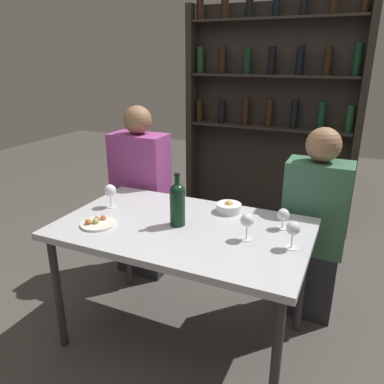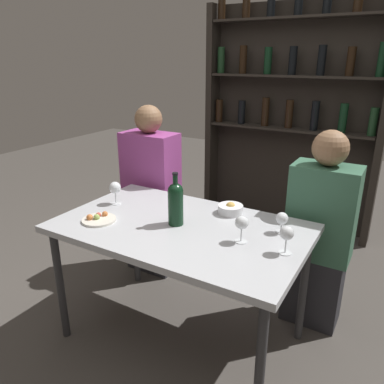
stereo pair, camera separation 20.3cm
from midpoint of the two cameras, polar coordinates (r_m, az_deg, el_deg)
ground_plane at (r=2.39m, az=-3.89°, el=-21.17°), size 10.00×10.00×0.00m
dining_table at (r=2.02m, az=-4.32°, el=-6.81°), size 1.32×0.80×0.73m
wine_rack_wall at (r=3.59m, az=10.30°, el=12.57°), size 1.61×0.21×2.13m
wine_bottle at (r=1.95m, az=-5.24°, el=-1.68°), size 0.08×0.08×0.29m
wine_glass_0 at (r=1.96m, az=10.88°, el=-3.57°), size 0.06×0.06×0.11m
wine_glass_1 at (r=1.81m, az=5.25°, el=-4.52°), size 0.07×0.07×0.14m
wine_glass_2 at (r=1.76m, az=11.98°, el=-5.69°), size 0.07×0.07×0.13m
wine_glass_3 at (r=2.27m, az=-14.91°, el=0.08°), size 0.07×0.07×0.14m
food_plate_0 at (r=2.08m, az=-16.96°, el=-4.59°), size 0.19×0.19×0.04m
snack_bowl at (r=2.15m, az=2.95°, el=-2.40°), size 0.14×0.14×0.07m
seated_person_left at (r=2.78m, az=-9.81°, el=-0.97°), size 0.40×0.22×1.26m
seated_person_right at (r=2.37m, az=15.65°, el=-5.85°), size 0.37×0.22×1.20m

